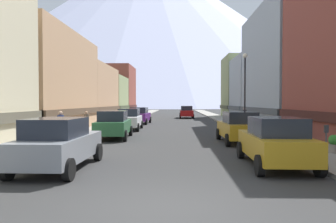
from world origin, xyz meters
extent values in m
plane|color=#2F2F2F|center=(0.00, 0.00, 0.00)|extent=(400.00, 400.00, 0.00)
cube|color=gray|center=(-6.25, 35.00, 0.07)|extent=(2.50, 100.00, 0.15)
cube|color=gray|center=(6.25, 35.00, 0.07)|extent=(2.50, 100.00, 0.15)
cube|color=tan|center=(-10.67, 17.75, 3.87)|extent=(6.34, 12.70, 7.73)
cube|color=brown|center=(-10.67, 17.75, 1.60)|extent=(6.64, 12.70, 0.50)
cube|color=tan|center=(-11.05, 29.62, 3.26)|extent=(7.10, 10.96, 6.52)
cube|color=brown|center=(-11.05, 29.62, 1.60)|extent=(7.40, 10.96, 0.50)
cube|color=#8C9966|center=(-10.71, 39.55, 3.04)|extent=(6.42, 8.26, 6.09)
cube|color=#3F442D|center=(-10.71, 39.55, 1.60)|extent=(6.72, 8.26, 0.50)
cube|color=brown|center=(-12.03, 48.37, 4.29)|extent=(9.07, 8.76, 8.58)
cube|color=#3B1B16|center=(-12.03, 48.37, 1.60)|extent=(9.37, 8.76, 0.50)
cube|color=#99A5B2|center=(11.96, 22.71, 5.43)|extent=(8.92, 13.48, 10.85)
cube|color=#444A50|center=(11.96, 22.71, 1.60)|extent=(9.22, 13.48, 0.50)
cube|color=#99A5B2|center=(12.15, 33.94, 4.01)|extent=(9.30, 8.31, 8.02)
cube|color=#444A50|center=(12.15, 33.94, 1.60)|extent=(9.60, 8.31, 0.50)
cube|color=#8C9966|center=(10.76, 42.61, 4.65)|extent=(6.53, 8.10, 9.30)
cube|color=#3F442D|center=(10.76, 42.61, 1.60)|extent=(6.83, 8.10, 0.50)
cube|color=slate|center=(-3.80, 3.98, 0.74)|extent=(1.89, 4.42, 0.80)
cube|color=#1E232D|center=(-3.80, 3.73, 1.46)|extent=(1.62, 2.22, 0.64)
cylinder|color=black|center=(-4.70, 5.64, 0.34)|extent=(0.23, 0.68, 0.68)
cylinder|color=black|center=(-2.86, 5.62, 0.34)|extent=(0.23, 0.68, 0.68)
cylinder|color=black|center=(-4.74, 2.34, 0.34)|extent=(0.23, 0.68, 0.68)
cylinder|color=black|center=(-2.90, 2.32, 0.34)|extent=(0.23, 0.68, 0.68)
cube|color=#265933|center=(-3.80, 13.39, 0.74)|extent=(2.05, 4.48, 0.80)
cube|color=#1E232D|center=(-3.79, 13.14, 1.46)|extent=(1.70, 2.27, 0.64)
cylinder|color=black|center=(-4.80, 14.99, 0.34)|extent=(0.25, 0.69, 0.68)
cylinder|color=black|center=(-2.96, 15.08, 0.34)|extent=(0.25, 0.69, 0.68)
cylinder|color=black|center=(-4.64, 11.69, 0.34)|extent=(0.25, 0.69, 0.68)
cylinder|color=black|center=(-2.80, 11.78, 0.34)|extent=(0.25, 0.69, 0.68)
cube|color=silver|center=(-3.80, 19.75, 0.74)|extent=(1.94, 4.44, 0.80)
cube|color=#1E232D|center=(-3.81, 20.00, 1.46)|extent=(1.65, 2.23, 0.64)
cylinder|color=black|center=(-2.84, 18.12, 0.34)|extent=(0.23, 0.68, 0.68)
cylinder|color=black|center=(-4.68, 18.08, 0.34)|extent=(0.23, 0.68, 0.68)
cylinder|color=black|center=(-2.92, 21.42, 0.34)|extent=(0.23, 0.68, 0.68)
cylinder|color=black|center=(-4.76, 21.38, 0.34)|extent=(0.23, 0.68, 0.68)
cube|color=#591E72|center=(-3.80, 27.48, 0.74)|extent=(2.02, 4.47, 0.80)
cube|color=#1E232D|center=(-3.81, 27.23, 1.46)|extent=(1.69, 2.27, 0.64)
cylinder|color=black|center=(-4.65, 29.17, 0.34)|extent=(0.25, 0.69, 0.68)
cylinder|color=black|center=(-2.81, 29.09, 0.34)|extent=(0.25, 0.69, 0.68)
cylinder|color=black|center=(-4.79, 25.87, 0.34)|extent=(0.25, 0.69, 0.68)
cylinder|color=black|center=(-2.95, 25.80, 0.34)|extent=(0.25, 0.69, 0.68)
cube|color=#B28419|center=(3.80, 4.72, 0.74)|extent=(1.92, 4.43, 0.80)
cube|color=#1E232D|center=(3.80, 4.47, 1.46)|extent=(1.64, 2.23, 0.64)
cylinder|color=black|center=(2.91, 6.39, 0.34)|extent=(0.23, 0.68, 0.68)
cylinder|color=black|center=(4.75, 6.35, 0.34)|extent=(0.23, 0.68, 0.68)
cylinder|color=black|center=(2.85, 3.09, 0.34)|extent=(0.23, 0.68, 0.68)
cylinder|color=black|center=(4.69, 3.06, 0.34)|extent=(0.23, 0.68, 0.68)
cube|color=#B28419|center=(3.80, 11.46, 0.74)|extent=(1.94, 4.44, 0.80)
cube|color=#1E232D|center=(3.81, 11.21, 1.46)|extent=(1.65, 2.24, 0.64)
cylinder|color=black|center=(2.84, 13.09, 0.34)|extent=(0.24, 0.68, 0.68)
cylinder|color=black|center=(4.68, 13.13, 0.34)|extent=(0.24, 0.68, 0.68)
cylinder|color=black|center=(2.92, 9.79, 0.34)|extent=(0.24, 0.68, 0.68)
cylinder|color=black|center=(4.76, 9.83, 0.34)|extent=(0.24, 0.68, 0.68)
cube|color=slate|center=(1.60, 40.65, 0.74)|extent=(1.84, 4.40, 0.80)
cube|color=#1E232D|center=(1.60, 40.40, 1.46)|extent=(1.60, 2.20, 0.64)
cylinder|color=black|center=(0.68, 42.30, 0.34)|extent=(0.22, 0.68, 0.68)
cylinder|color=black|center=(2.52, 42.30, 0.34)|extent=(0.22, 0.68, 0.68)
cylinder|color=black|center=(0.68, 39.00, 0.34)|extent=(0.22, 0.68, 0.68)
cylinder|color=black|center=(2.52, 39.00, 0.34)|extent=(0.22, 0.68, 0.68)
cube|color=#9E1111|center=(1.60, 39.64, 0.74)|extent=(1.84, 4.40, 0.80)
cube|color=#1E232D|center=(1.60, 39.39, 1.46)|extent=(1.60, 2.20, 0.64)
cylinder|color=black|center=(0.68, 41.29, 0.34)|extent=(0.22, 0.68, 0.68)
cylinder|color=black|center=(2.52, 41.29, 0.34)|extent=(0.22, 0.68, 0.68)
cylinder|color=black|center=(0.68, 37.99, 0.34)|extent=(0.22, 0.68, 0.68)
cylinder|color=black|center=(2.52, 37.99, 0.34)|extent=(0.22, 0.68, 0.68)
cylinder|color=#595960|center=(5.75, 4.97, 0.68)|extent=(0.06, 0.06, 1.05)
cube|color=#33383F|center=(5.75, 4.97, 1.34)|extent=(0.14, 0.10, 0.28)
cylinder|color=#4C5156|center=(6.35, 10.53, 0.60)|extent=(0.56, 0.56, 0.90)
cylinder|color=#2D2D33|center=(6.35, 10.53, 1.09)|extent=(0.59, 0.59, 0.08)
cylinder|color=gray|center=(7.00, 6.96, 0.33)|extent=(0.50, 0.50, 0.36)
sphere|color=#34862E|center=(7.00, 6.96, 0.69)|extent=(0.45, 0.45, 0.45)
cylinder|color=#333338|center=(6.25, 21.58, 0.89)|extent=(0.36, 0.36, 1.48)
sphere|color=tan|center=(6.25, 21.58, 1.75)|extent=(0.24, 0.24, 0.24)
cylinder|color=brown|center=(-6.25, 15.80, 0.81)|extent=(0.36, 0.36, 1.32)
sphere|color=tan|center=(-6.25, 15.80, 1.58)|extent=(0.21, 0.21, 0.21)
cylinder|color=navy|center=(-6.25, 10.75, 0.88)|extent=(0.36, 0.36, 1.45)
sphere|color=tan|center=(-6.25, 10.75, 1.72)|extent=(0.23, 0.23, 0.23)
cylinder|color=black|center=(5.35, 17.30, 2.90)|extent=(0.12, 0.12, 5.50)
sphere|color=white|center=(5.35, 17.30, 5.83)|extent=(0.36, 0.36, 0.36)
cone|color=silver|center=(-24.87, 260.00, 63.14)|extent=(324.17, 324.17, 126.27)
camera|label=1|loc=(0.29, -6.88, 2.31)|focal=34.15mm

